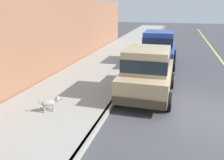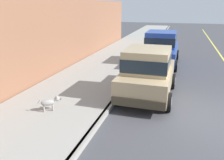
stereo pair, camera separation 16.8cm
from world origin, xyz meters
name	(u,v)px [view 1 (the left image)]	position (x,y,z in m)	size (l,w,h in m)	color
ground_plane	(211,119)	(0.00, 0.00, 0.00)	(80.00, 80.00, 0.00)	#424247
curb	(111,106)	(-3.20, 0.00, 0.07)	(0.16, 64.00, 0.14)	gray
sidewalk	(63,100)	(-5.00, 0.00, 0.07)	(3.60, 64.00, 0.14)	#99968E
car_tan_hatchback	(147,72)	(-2.18, 1.34, 0.98)	(1.99, 3.82, 1.88)	tan
car_blue_sedan	(158,48)	(-2.19, 6.60, 0.98)	(2.05, 4.61, 1.92)	#28479E
dog_grey	(50,103)	(-4.89, -1.03, 0.43)	(0.65, 0.49, 0.49)	#999691
building_facade	(72,32)	(-7.10, 5.59, 1.81)	(0.50, 20.00, 3.63)	#8C5B42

